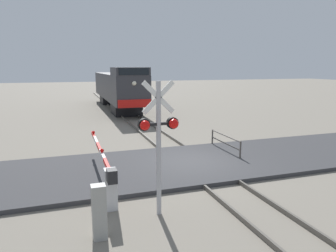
{
  "coord_description": "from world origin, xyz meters",
  "views": [
    {
      "loc": [
        -5.29,
        -12.28,
        4.31
      ],
      "look_at": [
        -0.84,
        1.04,
        1.62
      ],
      "focal_mm": 33.26,
      "sensor_mm": 36.0,
      "label": 1
    }
  ],
  "objects_px": {
    "crossing_gate": "(107,173)",
    "locomotive": "(118,88)",
    "crossing_signal": "(159,134)",
    "utility_cabinet": "(99,212)",
    "guard_railing": "(225,141)"
  },
  "relations": [
    {
      "from": "locomotive",
      "to": "crossing_signal",
      "type": "xyz_separation_m",
      "value": [
        -2.82,
        -23.97,
        0.26
      ]
    },
    {
      "from": "crossing_signal",
      "to": "guard_railing",
      "type": "distance_m",
      "value": 7.5
    },
    {
      "from": "crossing_gate",
      "to": "utility_cabinet",
      "type": "relative_size",
      "value": 4.57
    },
    {
      "from": "locomotive",
      "to": "crossing_gate",
      "type": "height_order",
      "value": "locomotive"
    },
    {
      "from": "crossing_gate",
      "to": "locomotive",
      "type": "bearing_deg",
      "value": 79.55
    },
    {
      "from": "crossing_signal",
      "to": "utility_cabinet",
      "type": "xyz_separation_m",
      "value": [
        -1.82,
        -0.81,
        -1.72
      ]
    },
    {
      "from": "utility_cabinet",
      "to": "guard_railing",
      "type": "xyz_separation_m",
      "value": [
        6.86,
        6.05,
        -0.09
      ]
    },
    {
      "from": "utility_cabinet",
      "to": "guard_railing",
      "type": "bearing_deg",
      "value": 41.4
    },
    {
      "from": "crossing_gate",
      "to": "utility_cabinet",
      "type": "height_order",
      "value": "utility_cabinet"
    },
    {
      "from": "crossing_signal",
      "to": "utility_cabinet",
      "type": "height_order",
      "value": "crossing_signal"
    },
    {
      "from": "locomotive",
      "to": "guard_railing",
      "type": "xyz_separation_m",
      "value": [
        2.23,
        -18.73,
        -1.55
      ]
    },
    {
      "from": "crossing_signal",
      "to": "guard_railing",
      "type": "bearing_deg",
      "value": 46.07
    },
    {
      "from": "utility_cabinet",
      "to": "guard_railing",
      "type": "height_order",
      "value": "utility_cabinet"
    },
    {
      "from": "utility_cabinet",
      "to": "locomotive",
      "type": "bearing_deg",
      "value": 79.42
    },
    {
      "from": "crossing_signal",
      "to": "utility_cabinet",
      "type": "bearing_deg",
      "value": -155.93
    }
  ]
}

